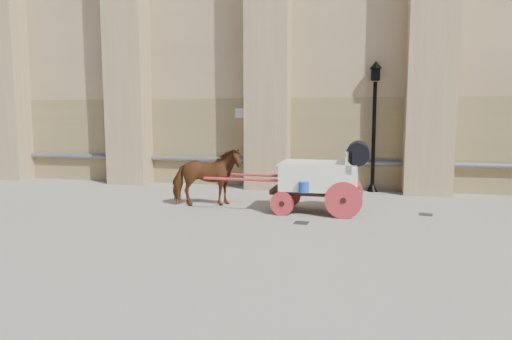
# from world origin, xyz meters

# --- Properties ---
(ground) EXTENTS (90.00, 90.00, 0.00)m
(ground) POSITION_xyz_m (0.00, 0.00, 0.00)
(ground) COLOR gray
(ground) RESTS_ON ground
(horse) EXTENTS (2.01, 1.34, 1.56)m
(horse) POSITION_xyz_m (-1.99, 0.33, 0.78)
(horse) COLOR brown
(horse) RESTS_ON ground
(carriage) EXTENTS (4.10, 1.45, 1.79)m
(carriage) POSITION_xyz_m (1.16, 0.20, 0.97)
(carriage) COLOR black
(carriage) RESTS_ON ground
(street_lamp) EXTENTS (0.38, 0.38, 4.10)m
(street_lamp) POSITION_xyz_m (2.39, 3.75, 2.19)
(street_lamp) COLOR black
(street_lamp) RESTS_ON ground
(drain_grate_near) EXTENTS (0.33, 0.33, 0.01)m
(drain_grate_near) POSITION_xyz_m (0.76, -1.06, 0.01)
(drain_grate_near) COLOR black
(drain_grate_near) RESTS_ON ground
(drain_grate_far) EXTENTS (0.37, 0.37, 0.01)m
(drain_grate_far) POSITION_xyz_m (3.61, 0.50, 0.01)
(drain_grate_far) COLOR black
(drain_grate_far) RESTS_ON ground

